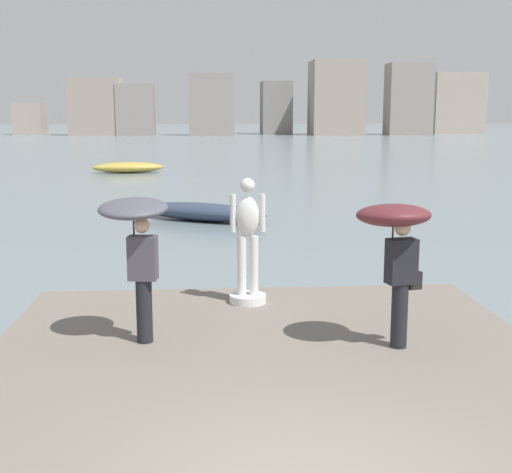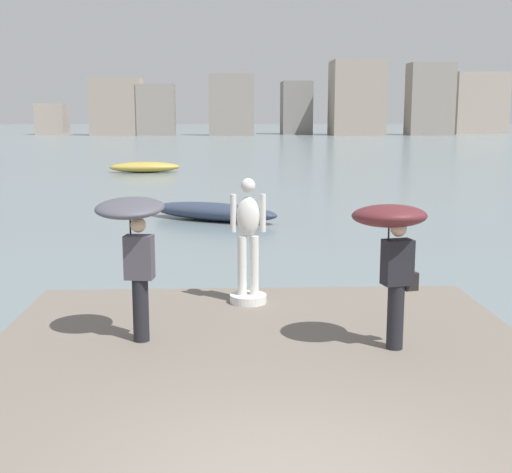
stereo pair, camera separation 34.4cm
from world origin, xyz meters
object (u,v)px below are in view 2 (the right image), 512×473
Objects in this scene: boat_far at (145,167)px; onlooker_left at (133,232)px; statue_white_figure at (248,248)px; boat_leftward at (213,212)px; onlooker_right at (392,235)px.

onlooker_left is at bearing -83.49° from boat_far.
onlooker_left is at bearing -130.97° from statue_white_figure.
boat_leftward is (-0.81, 11.55, -1.02)m from statue_white_figure.
onlooker_left reaches higher than boat_leftward.
statue_white_figure is 31.23m from boat_far.
boat_far is 0.93× the size of boat_leftward.
statue_white_figure is at bearing 49.03° from onlooker_left.
boat_leftward is at bearing 100.64° from onlooker_right.
onlooker_left is 1.02× the size of onlooker_right.
boat_far is at bearing 99.83° from statue_white_figure.
onlooker_left is at bearing -93.39° from boat_leftward.
boat_leftward is at bearing 94.03° from statue_white_figure.
onlooker_right is at bearing -52.46° from statue_white_figure.
boat_far is (-7.12, 33.09, -1.62)m from onlooker_right.
boat_far is at bearing 102.15° from onlooker_right.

